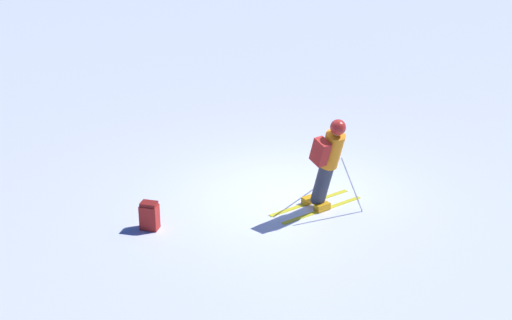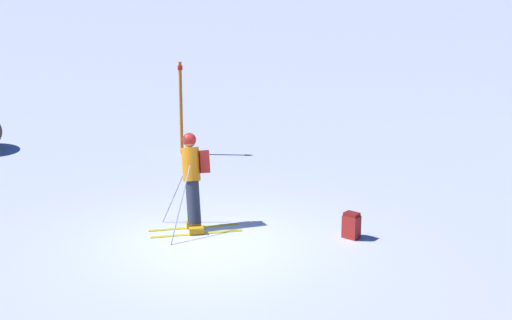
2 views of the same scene
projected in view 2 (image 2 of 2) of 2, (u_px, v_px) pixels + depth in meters
ground_plane at (209, 243)px, 15.88m from camera, size 300.00×300.00×0.00m
skier at (193, 175)px, 16.51m from camera, size 1.26×1.83×1.87m
spare_backpack at (351, 226)px, 16.08m from camera, size 0.37×0.33×0.50m
trail_marker at (181, 105)px, 21.50m from camera, size 0.13×0.13×2.38m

